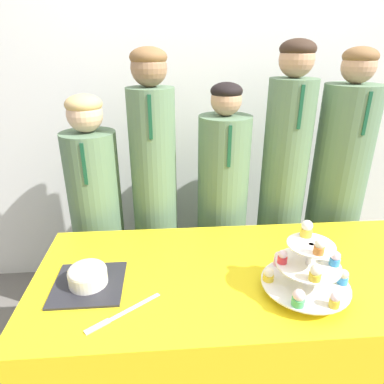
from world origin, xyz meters
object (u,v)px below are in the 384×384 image
Objects in this scene: student_0 at (98,222)px; student_3 at (282,194)px; student_1 at (155,200)px; student_2 at (222,214)px; cake_knife at (112,319)px; round_cake at (88,276)px; student_4 at (335,198)px; cupcake_stand at (307,268)px.

student_0 is 0.84× the size of student_3.
student_2 is (0.40, -0.00, -0.11)m from student_1.
student_2 is at bearing -0.00° from student_1.
student_1 reaches higher than student_0.
student_3 is at bearing 0.00° from student_2.
student_1 is at bearing 45.02° from cake_knife.
round_cake is at bearing -133.80° from student_2.
student_4 is (1.24, 0.88, 0.03)m from cake_knife.
student_1 is 1.12× the size of student_2.
round_cake is at bearing -110.47° from student_1.
cake_knife is (0.12, -0.20, -0.04)m from round_cake.
student_0 reaches higher than round_cake.
student_3 is 1.02× the size of student_4.
student_1 reaches higher than cupcake_stand.
student_3 reaches higher than student_2.
cupcake_stand is 0.94m from student_4.
student_2 is at bearing 22.54° from cake_knife.
student_3 reaches higher than round_cake.
student_3 is (0.36, 0.00, 0.12)m from student_2.
student_0 reaches higher than cake_knife.
student_1 is at bearing 126.96° from cupcake_stand.
student_3 reaches higher than cupcake_stand.
cupcake_stand is (0.73, 0.09, 0.11)m from cake_knife.
cake_knife is at bearing -59.56° from round_cake.
student_4 is (1.44, 0.00, 0.10)m from student_0.
student_1 is 0.98× the size of student_3.
student_4 is at bearing -0.58° from cake_knife.
round_cake is 0.19× the size of student_2.
student_1 reaches higher than student_2.
student_0 is at bearing 139.88° from cupcake_stand.
student_3 is (0.90, 0.88, 0.07)m from cake_knife.
student_1 is 1.00× the size of student_4.
cupcake_stand is at bearing -7.33° from round_cake.
student_0 is at bearing 97.43° from round_cake.
student_1 is 1.10m from student_4.
round_cake is 1.22m from student_3.
cake_knife is at bearing -144.44° from student_4.
student_1 reaches higher than cake_knife.
cupcake_stand is 0.24× the size of student_0.
student_4 is at bearing 0.00° from student_3.
student_1 is (0.34, 0.00, 0.13)m from student_0.
student_2 is 0.87× the size of student_3.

